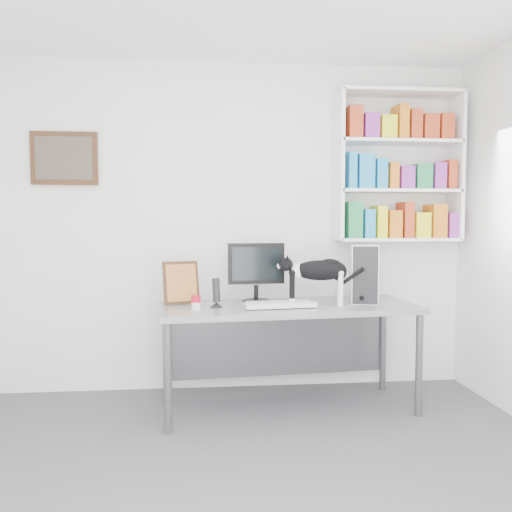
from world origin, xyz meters
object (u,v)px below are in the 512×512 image
at_px(pc_tower, 363,273).
at_px(soup_can, 196,303).
at_px(speaker, 216,292).
at_px(desk, 288,357).
at_px(monitor, 256,272).
at_px(bookshelf, 398,167).
at_px(cat, 318,282).
at_px(keyboard, 279,305).
at_px(leaning_print, 181,282).

relative_size(pc_tower, soup_can, 4.50).
bearing_deg(speaker, desk, -10.98).
xyz_separation_m(monitor, pc_tower, (0.84, -0.00, -0.01)).
bearing_deg(speaker, monitor, 17.42).
relative_size(bookshelf, cat, 2.19).
distance_m(keyboard, pc_tower, 0.77).
xyz_separation_m(monitor, speaker, (-0.31, -0.22, -0.12)).
bearing_deg(desk, bookshelf, 19.34).
relative_size(bookshelf, pc_tower, 2.83).
xyz_separation_m(pc_tower, leaning_print, (-1.40, -0.02, -0.05)).
distance_m(desk, monitor, 0.68).
relative_size(speaker, soup_can, 2.26).
distance_m(desk, soup_can, 0.82).
relative_size(monitor, cat, 0.81).
distance_m(speaker, leaning_print, 0.33).
bearing_deg(keyboard, speaker, 168.97).
xyz_separation_m(bookshelf, soup_can, (-1.66, -0.58, -1.02)).
relative_size(monitor, keyboard, 0.90).
relative_size(leaning_print, soup_can, 3.39).
bearing_deg(keyboard, desk, 46.52).
relative_size(desk, cat, 3.32).
relative_size(keyboard, speaker, 2.33).
bearing_deg(soup_can, desk, 11.80).
xyz_separation_m(desk, pc_tower, (0.61, 0.15, 0.61)).
xyz_separation_m(pc_tower, speaker, (-1.14, -0.22, -0.11)).
xyz_separation_m(pc_tower, soup_can, (-1.29, -0.29, -0.17)).
xyz_separation_m(bookshelf, pc_tower, (-0.37, -0.29, -0.85)).
xyz_separation_m(speaker, leaning_print, (-0.26, 0.20, 0.06)).
distance_m(bookshelf, cat, 1.28).
height_order(leaning_print, soup_can, leaning_print).
distance_m(monitor, soup_can, 0.57).
bearing_deg(pc_tower, keyboard, -146.26).
bearing_deg(leaning_print, bookshelf, -6.37).
bearing_deg(pc_tower, soup_can, -153.86).
height_order(speaker, soup_can, speaker).
bearing_deg(desk, soup_can, -172.93).
distance_m(keyboard, speaker, 0.46).
relative_size(keyboard, soup_can, 5.25).
height_order(monitor, pc_tower, monitor).
xyz_separation_m(bookshelf, keyboard, (-1.07, -0.55, -1.05)).
height_order(monitor, leaning_print, monitor).
bearing_deg(cat, keyboard, -162.88).
distance_m(monitor, leaning_print, 0.57).
bearing_deg(desk, pc_tower, 8.99).
bearing_deg(bookshelf, keyboard, -152.83).
xyz_separation_m(soup_can, cat, (0.88, 0.08, 0.13)).
bearing_deg(monitor, cat, -31.10).
relative_size(monitor, speaker, 2.10).
xyz_separation_m(bookshelf, monitor, (-1.21, -0.29, -0.84)).
relative_size(bookshelf, speaker, 5.64).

